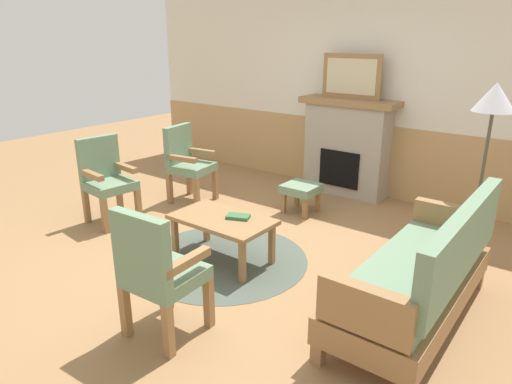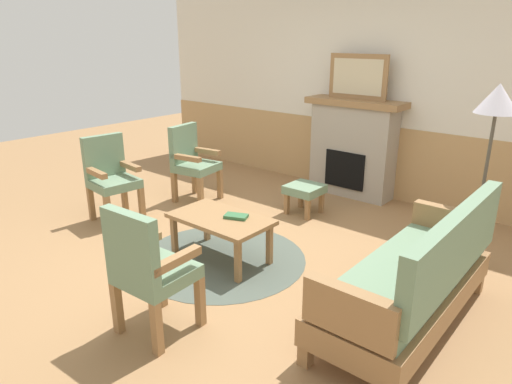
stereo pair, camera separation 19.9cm
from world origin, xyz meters
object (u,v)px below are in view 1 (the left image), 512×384
at_px(armchair_by_window_left, 106,177).
at_px(armchair_front_left, 157,269).
at_px(framed_picture, 351,76).
at_px(coffee_table, 222,223).
at_px(book_on_table, 238,217).
at_px(couch, 420,275).
at_px(footstool, 301,190).
at_px(fireplace, 347,146).
at_px(floor_lamp_by_couch, 493,109).
at_px(armchair_near_fireplace, 187,160).

relative_size(armchair_by_window_left, armchair_front_left, 1.00).
height_order(framed_picture, coffee_table, framed_picture).
height_order(framed_picture, armchair_by_window_left, framed_picture).
distance_m(coffee_table, book_on_table, 0.17).
height_order(couch, footstool, couch).
bearing_deg(framed_picture, armchair_by_window_left, -123.43).
relative_size(framed_picture, book_on_table, 3.77).
bearing_deg(fireplace, footstool, -94.01).
xyz_separation_m(book_on_table, armchair_by_window_left, (-1.83, -0.13, 0.08)).
bearing_deg(armchair_front_left, couch, 42.30).
xyz_separation_m(book_on_table, floor_lamp_by_couch, (1.75, 1.36, 1.00)).
xyz_separation_m(fireplace, armchair_front_left, (0.43, -3.67, -0.11)).
height_order(coffee_table, armchair_by_window_left, armchair_by_window_left).
xyz_separation_m(book_on_table, armchair_front_left, (0.30, -1.23, 0.08)).
xyz_separation_m(footstool, floor_lamp_by_couch, (1.95, -0.08, 1.17)).
bearing_deg(armchair_by_window_left, armchair_front_left, -27.33).
bearing_deg(framed_picture, couch, -52.89).
bearing_deg(armchair_front_left, framed_picture, 96.62).
distance_m(couch, armchair_front_left, 1.89).
bearing_deg(book_on_table, couch, 1.18).
xyz_separation_m(armchair_near_fireplace, floor_lamp_by_couch, (3.36, 0.44, 0.91)).
bearing_deg(coffee_table, couch, 3.52).
xyz_separation_m(fireplace, coffee_table, (-0.00, -2.52, -0.27)).
bearing_deg(framed_picture, armchair_near_fireplace, -134.15).
height_order(armchair_near_fireplace, floor_lamp_by_couch, floor_lamp_by_couch).
distance_m(framed_picture, floor_lamp_by_couch, 2.17).
distance_m(fireplace, footstool, 1.07).
bearing_deg(floor_lamp_by_couch, fireplace, 150.13).
relative_size(fireplace, floor_lamp_by_couch, 0.77).
relative_size(book_on_table, armchair_by_window_left, 0.22).
bearing_deg(framed_picture, floor_lamp_by_couch, -29.88).
bearing_deg(footstool, armchair_front_left, -79.45).
bearing_deg(fireplace, coffee_table, -90.09).
bearing_deg(floor_lamp_by_couch, armchair_by_window_left, -157.38).
relative_size(fireplace, armchair_by_window_left, 1.33).
relative_size(framed_picture, floor_lamp_by_couch, 0.48).
distance_m(armchair_by_window_left, floor_lamp_by_couch, 3.99).
relative_size(book_on_table, footstool, 0.53).
height_order(coffee_table, armchair_near_fireplace, armchair_near_fireplace).
height_order(fireplace, framed_picture, framed_picture).
bearing_deg(armchair_near_fireplace, coffee_table, -34.10).
xyz_separation_m(armchair_by_window_left, floor_lamp_by_couch, (3.58, 1.49, 0.91)).
relative_size(couch, floor_lamp_by_couch, 1.07).
xyz_separation_m(footstool, armchair_front_left, (0.50, -2.67, 0.25)).
bearing_deg(coffee_table, armchair_by_window_left, -178.08).
relative_size(coffee_table, armchair_front_left, 0.98).
distance_m(fireplace, armchair_near_fireplace, 2.12).
xyz_separation_m(coffee_table, armchair_by_window_left, (-1.70, -0.06, 0.15)).
bearing_deg(armchair_by_window_left, couch, 2.75).
distance_m(armchair_near_fireplace, armchair_by_window_left, 1.08).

